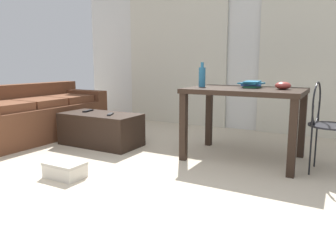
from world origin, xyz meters
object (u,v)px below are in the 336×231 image
at_px(tv_remote_primary, 110,114).
at_px(coffee_table, 101,129).
at_px(wire_chair, 324,117).
at_px(shoebox, 65,170).
at_px(couch, 35,116).
at_px(craft_table, 245,99).
at_px(bowl, 283,86).
at_px(bottle_near, 202,77).
at_px(book_stack, 252,84).
at_px(tv_remote_secondary, 88,111).

bearing_deg(tv_remote_primary, coffee_table, 145.75).
distance_m(coffee_table, wire_chair, 2.56).
bearing_deg(tv_remote_primary, shoebox, -97.69).
relative_size(couch, craft_table, 1.67).
bearing_deg(bowl, tv_remote_primary, -169.88).
bearing_deg(tv_remote_primary, wire_chair, -18.33).
xyz_separation_m(coffee_table, craft_table, (1.75, 0.29, 0.46)).
bearing_deg(shoebox, bottle_near, 60.31).
relative_size(bowl, book_stack, 0.51).
distance_m(couch, wire_chair, 3.64).
xyz_separation_m(book_stack, shoebox, (-1.29, -1.49, -0.74)).
xyz_separation_m(couch, coffee_table, (1.09, 0.12, -0.10)).
xyz_separation_m(couch, wire_chair, (3.62, 0.34, 0.23)).
distance_m(couch, tv_remote_secondary, 0.86).
bearing_deg(wire_chair, coffee_table, -175.10).
bearing_deg(couch, tv_remote_primary, 4.09).
height_order(tv_remote_primary, tv_remote_secondary, same).
relative_size(craft_table, shoebox, 3.35).
distance_m(coffee_table, tv_remote_secondary, 0.34).
relative_size(wire_chair, tv_remote_secondary, 4.68).
height_order(couch, bowl, bowl).
bearing_deg(wire_chair, book_stack, 165.21).
distance_m(bowl, tv_remote_primary, 2.01).
xyz_separation_m(bottle_near, bowl, (0.86, 0.05, -0.08)).
relative_size(bottle_near, tv_remote_secondary, 1.48).
distance_m(tv_remote_primary, shoebox, 1.14).
relative_size(wire_chair, bottle_near, 3.16).
xyz_separation_m(couch, bowl, (3.22, 0.44, 0.50)).
relative_size(bowl, tv_remote_secondary, 0.84).
bearing_deg(craft_table, book_stack, 73.00).
height_order(bottle_near, tv_remote_primary, bottle_near).
bearing_deg(bottle_near, coffee_table, -168.02).
bearing_deg(coffee_table, bowl, 8.39).
xyz_separation_m(couch, bottle_near, (2.35, 0.39, 0.58)).
bearing_deg(craft_table, tv_remote_secondary, -173.21).
bearing_deg(tv_remote_secondary, tv_remote_primary, -21.07).
relative_size(coffee_table, wire_chair, 1.18).
height_order(coffee_table, wire_chair, wire_chair).
distance_m(coffee_table, shoebox, 1.19).
distance_m(book_stack, shoebox, 2.10).
height_order(couch, coffee_table, couch).
relative_size(book_stack, tv_remote_primary, 1.92).
bearing_deg(couch, tv_remote_secondary, 11.99).
relative_size(couch, tv_remote_secondary, 10.82).
distance_m(couch, craft_table, 2.89).
xyz_separation_m(bowl, shoebox, (-1.63, -1.39, -0.74)).
height_order(bottle_near, bowl, bottle_near).
bearing_deg(wire_chair, tv_remote_secondary, -176.64).
height_order(coffee_table, bottle_near, bottle_near).
bearing_deg(couch, wire_chair, 5.37).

